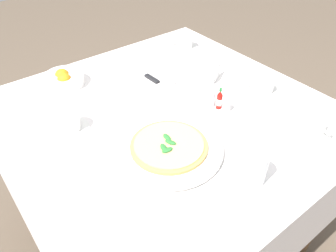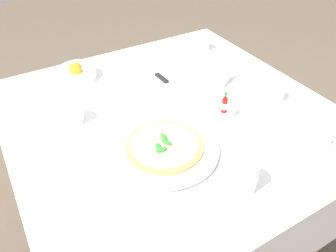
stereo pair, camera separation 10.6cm
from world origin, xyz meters
TOP-DOWN VIEW (x-y plane):
  - ground_plane at (0.00, 0.00)m, footprint 8.00×8.00m
  - dining_table at (0.00, 0.00)m, footprint 1.09×1.09m
  - pizza_plate at (-0.16, 0.12)m, footprint 0.33×0.33m
  - pizza at (-0.16, 0.12)m, footprint 0.23×0.23m
  - coffee_cup_back_corner at (0.12, 0.31)m, footprint 0.13×0.13m
  - coffee_cup_far_right at (0.35, -0.37)m, footprint 0.13×0.13m
  - coffee_cup_right_edge at (-0.12, -0.37)m, footprint 0.13×0.13m
  - coffee_cup_near_right at (-0.37, -0.31)m, footprint 0.13×0.13m
  - water_glass_far_left at (-0.39, 0.01)m, footprint 0.07×0.07m
  - napkin_folded at (0.23, -0.07)m, footprint 0.22×0.14m
  - dinner_knife at (0.24, -0.07)m, footprint 0.20×0.03m
  - citrus_bowl at (0.39, 0.20)m, footprint 0.15×0.15m
  - hot_sauce_bottle at (-0.09, -0.16)m, footprint 0.02×0.02m
  - salt_shaker at (-0.06, -0.15)m, footprint 0.03×0.03m
  - pepper_shaker at (-0.12, -0.17)m, footprint 0.03×0.03m
  - menu_card at (0.06, -0.29)m, footprint 0.05×0.08m

SIDE VIEW (x-z plane):
  - ground_plane at x=0.00m, z-range 0.00..0.00m
  - dining_table at x=0.00m, z-range 0.23..0.96m
  - napkin_folded at x=0.23m, z-range 0.72..0.74m
  - pizza_plate at x=-0.16m, z-range 0.73..0.74m
  - dinner_knife at x=0.24m, z-range 0.74..0.75m
  - pizza at x=-0.16m, z-range 0.74..0.76m
  - salt_shaker at x=-0.06m, z-range 0.72..0.78m
  - pepper_shaker at x=-0.12m, z-range 0.72..0.78m
  - citrus_bowl at x=0.39m, z-range 0.72..0.78m
  - coffee_cup_right_edge at x=-0.12m, z-range 0.72..0.78m
  - coffee_cup_near_right at x=-0.37m, z-range 0.72..0.79m
  - menu_card at x=0.06m, z-range 0.72..0.78m
  - coffee_cup_far_right at x=0.35m, z-range 0.72..0.79m
  - coffee_cup_back_corner at x=0.12m, z-range 0.72..0.79m
  - hot_sauce_bottle at x=-0.09m, z-range 0.72..0.80m
  - water_glass_far_left at x=-0.39m, z-range 0.72..0.82m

